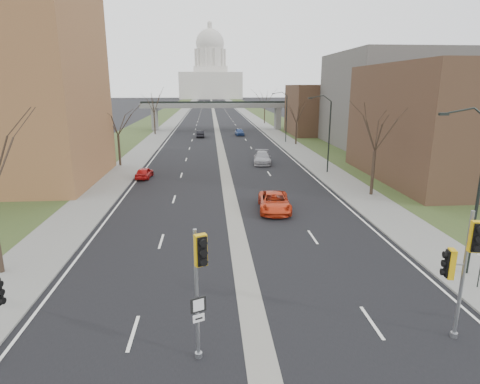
{
  "coord_description": "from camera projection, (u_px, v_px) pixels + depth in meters",
  "views": [
    {
      "loc": [
        -1.74,
        -12.59,
        9.77
      ],
      "look_at": [
        -0.07,
        9.42,
        3.92
      ],
      "focal_mm": 30.0,
      "sensor_mm": 36.0,
      "label": 1
    }
  ],
  "objects": [
    {
      "name": "ground",
      "position": [
        261.0,
        360.0,
        14.77
      ],
      "size": [
        700.0,
        700.0,
        0.0
      ],
      "primitive_type": "plane",
      "color": "black",
      "rests_on": "ground"
    },
    {
      "name": "road_surface",
      "position": [
        213.0,
        111.0,
        159.35
      ],
      "size": [
        20.0,
        600.0,
        0.01
      ],
      "primitive_type": "cube",
      "color": "black",
      "rests_on": "ground"
    },
    {
      "name": "median_strip",
      "position": [
        213.0,
        111.0,
        159.35
      ],
      "size": [
        1.2,
        600.0,
        0.02
      ],
      "primitive_type": "cube",
      "color": "gray",
      "rests_on": "ground"
    },
    {
      "name": "sidewalk_right",
      "position": [
        243.0,
        111.0,
        160.21
      ],
      "size": [
        4.0,
        600.0,
        0.12
      ],
      "primitive_type": "cube",
      "color": "gray",
      "rests_on": "ground"
    },
    {
      "name": "sidewalk_left",
      "position": [
        183.0,
        111.0,
        158.45
      ],
      "size": [
        4.0,
        600.0,
        0.12
      ],
      "primitive_type": "cube",
      "color": "gray",
      "rests_on": "ground"
    },
    {
      "name": "grass_verge_right",
      "position": [
        258.0,
        111.0,
        160.65
      ],
      "size": [
        8.0,
        600.0,
        0.1
      ],
      "primitive_type": "cube",
      "color": "#30431F",
      "rests_on": "ground"
    },
    {
      "name": "grass_verge_left",
      "position": [
        168.0,
        111.0,
        158.02
      ],
      "size": [
        8.0,
        600.0,
        0.1
      ],
      "primitive_type": "cube",
      "color": "#30431F",
      "rests_on": "ground"
    },
    {
      "name": "commercial_block_near",
      "position": [
        455.0,
        123.0,
        41.98
      ],
      "size": [
        16.0,
        20.0,
        12.0
      ],
      "primitive_type": "cube",
      "color": "#4E3424",
      "rests_on": "ground"
    },
    {
      "name": "commercial_block_mid",
      "position": [
        392.0,
        100.0,
        65.02
      ],
      "size": [
        18.0,
        22.0,
        15.0
      ],
      "primitive_type": "cube",
      "color": "#585450",
      "rests_on": "ground"
    },
    {
      "name": "commercial_block_far",
      "position": [
        324.0,
        110.0,
        82.57
      ],
      "size": [
        14.0,
        14.0,
        10.0
      ],
      "primitive_type": "cube",
      "color": "#4E3424",
      "rests_on": "ground"
    },
    {
      "name": "pedestrian_bridge",
      "position": [
        217.0,
        108.0,
        90.64
      ],
      "size": [
        34.0,
        3.0,
        6.45
      ],
      "color": "slate",
      "rests_on": "ground"
    },
    {
      "name": "capitol",
      "position": [
        211.0,
        75.0,
        318.44
      ],
      "size": [
        48.0,
        42.0,
        55.75
      ],
      "color": "silver",
      "rests_on": "ground"
    },
    {
      "name": "streetlight_near",
      "position": [
        471.0,
        145.0,
        19.57
      ],
      "size": [
        2.61,
        0.2,
        8.7
      ],
      "color": "black",
      "rests_on": "sidewalk_right"
    },
    {
      "name": "streetlight_mid",
      "position": [
        323.0,
        112.0,
        44.63
      ],
      "size": [
        2.61,
        0.2,
        8.7
      ],
      "color": "black",
      "rests_on": "sidewalk_right"
    },
    {
      "name": "streetlight_far",
      "position": [
        282.0,
        103.0,
        69.69
      ],
      "size": [
        2.61,
        0.2,
        8.7
      ],
      "color": "black",
      "rests_on": "sidewalk_right"
    },
    {
      "name": "tree_left_b",
      "position": [
        117.0,
        116.0,
        48.85
      ],
      "size": [
        6.75,
        6.75,
        8.81
      ],
      "color": "#382B21",
      "rests_on": "sidewalk_left"
    },
    {
      "name": "tree_left_c",
      "position": [
        153.0,
        100.0,
        81.41
      ],
      "size": [
        7.65,
        7.65,
        9.99
      ],
      "color": "#382B21",
      "rests_on": "sidewalk_left"
    },
    {
      "name": "tree_right_a",
      "position": [
        377.0,
        123.0,
        35.22
      ],
      "size": [
        7.2,
        7.2,
        9.4
      ],
      "color": "#382B21",
      "rests_on": "sidewalk_right"
    },
    {
      "name": "tree_right_b",
      "position": [
        297.0,
        110.0,
        67.24
      ],
      "size": [
        6.3,
        6.3,
        8.22
      ],
      "color": "#382B21",
      "rests_on": "sidewalk_right"
    },
    {
      "name": "tree_right_c",
      "position": [
        265.0,
        97.0,
        105.48
      ],
      "size": [
        7.65,
        7.65,
        9.99
      ],
      "color": "#382B21",
      "rests_on": "sidewalk_right"
    },
    {
      "name": "signal_pole_median",
      "position": [
        199.0,
        274.0,
        13.77
      ],
      "size": [
        0.73,
        0.84,
        5.05
      ],
      "rotation": [
        0.0,
        0.0,
        0.41
      ],
      "color": "gray",
      "rests_on": "ground"
    },
    {
      "name": "signal_pole_right",
      "position": [
        463.0,
        259.0,
        15.04
      ],
      "size": [
        0.9,
        1.1,
        5.32
      ],
      "rotation": [
        0.0,
        0.0,
        -0.2
      ],
      "color": "gray",
      "rests_on": "ground"
    },
    {
      "name": "car_left_near",
      "position": [
        144.0,
        173.0,
        43.72
      ],
      "size": [
        1.75,
        3.68,
        1.22
      ],
      "primitive_type": "imported",
      "rotation": [
        0.0,
        0.0,
        3.05
      ],
      "color": "red",
      "rests_on": "ground"
    },
    {
      "name": "car_left_far",
      "position": [
        200.0,
        134.0,
        78.76
      ],
      "size": [
        1.45,
        4.15,
        1.37
      ],
      "primitive_type": "imported",
      "rotation": [
        0.0,
        0.0,
        3.14
      ],
      "color": "black",
      "rests_on": "ground"
    },
    {
      "name": "car_right_near",
      "position": [
        274.0,
        202.0,
        32.24
      ],
      "size": [
        2.83,
        5.43,
        1.46
      ],
      "primitive_type": "imported",
      "rotation": [
        0.0,
        0.0,
        -0.08
      ],
      "color": "red",
      "rests_on": "ground"
    },
    {
      "name": "car_right_mid",
      "position": [
        262.0,
        158.0,
        51.93
      ],
      "size": [
        2.74,
        5.53,
        1.54
      ],
      "primitive_type": "imported",
      "rotation": [
        0.0,
        0.0,
        -0.11
      ],
      "color": "#9A9AA1",
      "rests_on": "ground"
    },
    {
      "name": "car_right_far",
      "position": [
        240.0,
        132.0,
        81.7
      ],
      "size": [
        1.85,
        4.19,
        1.4
      ],
      "primitive_type": "imported",
      "rotation": [
        0.0,
        0.0,
        0.05
      ],
      "color": "navy",
      "rests_on": "ground"
    }
  ]
}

